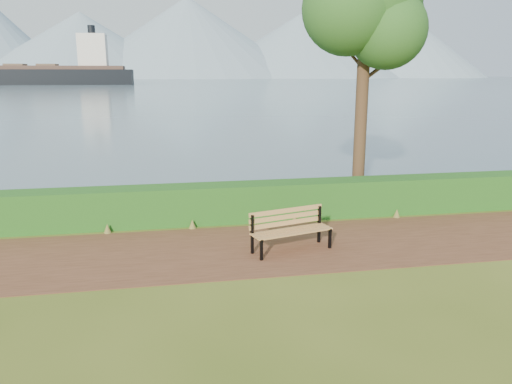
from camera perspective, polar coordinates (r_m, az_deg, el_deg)
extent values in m
plane|color=#445618|center=(11.09, -0.91, -7.05)|extent=(140.00, 140.00, 0.00)
cube|color=#4F2D1B|center=(11.36, -1.16, -6.51)|extent=(40.00, 3.40, 0.01)
cube|color=#154B15|center=(13.39, -2.76, -1.20)|extent=(32.00, 0.85, 1.00)
cube|color=#445E6E|center=(270.28, -10.29, 12.43)|extent=(700.00, 510.00, 0.00)
cone|color=gray|center=(409.91, -19.31, 15.55)|extent=(160.00, 160.00, 48.00)
cone|color=gray|center=(416.69, -7.75, 17.07)|extent=(190.00, 190.00, 62.00)
cone|color=gray|center=(425.70, 5.01, 16.25)|extent=(170.00, 170.00, 50.00)
cone|color=gray|center=(466.82, 15.84, 16.06)|extent=(150.00, 150.00, 58.00)
cone|color=gray|center=(440.53, -11.90, 14.95)|extent=(120.00, 120.00, 35.00)
cone|color=gray|center=(461.21, 9.12, 15.30)|extent=(130.00, 130.00, 40.00)
cube|color=black|center=(10.62, 0.62, -6.67)|extent=(0.07, 0.07, 0.46)
cube|color=black|center=(10.93, -0.44, -4.89)|extent=(0.07, 0.07, 0.89)
cube|color=black|center=(10.74, 0.08, -5.29)|extent=(0.19, 0.53, 0.05)
cube|color=black|center=(11.45, 8.44, -5.30)|extent=(0.07, 0.07, 0.46)
cube|color=black|center=(11.74, 7.23, -3.70)|extent=(0.07, 0.07, 0.89)
cube|color=black|center=(11.56, 7.84, -4.04)|extent=(0.19, 0.53, 0.05)
cube|color=#AE7343|center=(10.96, 4.62, -4.78)|extent=(1.81, 0.58, 0.04)
cube|color=#AE7343|center=(11.06, 4.28, -4.59)|extent=(1.81, 0.58, 0.04)
cube|color=#AE7343|center=(11.17, 3.95, -4.41)|extent=(1.81, 0.58, 0.04)
cube|color=#AE7343|center=(11.28, 3.62, -4.23)|extent=(1.81, 0.58, 0.04)
cube|color=#AE7343|center=(11.29, 3.47, -3.54)|extent=(1.80, 0.53, 0.11)
cube|color=#AE7343|center=(11.25, 3.48, -2.84)|extent=(1.80, 0.53, 0.11)
cube|color=#AE7343|center=(11.21, 3.49, -2.14)|extent=(1.80, 0.53, 0.11)
cylinder|color=#3B2318|center=(15.05, 12.02, 10.70)|extent=(0.36, 0.36, 6.47)
sphere|color=#1D4E1A|center=(15.81, 14.32, 18.55)|extent=(2.34, 2.34, 2.34)
sphere|color=#1D4E1A|center=(14.57, 10.50, 19.91)|extent=(2.52, 2.52, 2.52)
sphere|color=#1D4E1A|center=(14.74, 14.77, 17.51)|extent=(2.16, 2.16, 2.16)
cylinder|color=#3B2318|center=(15.19, 13.61, 13.36)|extent=(0.95, 0.11, 0.71)
cylinder|color=#3B2318|center=(14.99, 10.79, 15.22)|extent=(0.73, 0.34, 0.65)
cube|color=black|center=(185.03, -24.92, 11.50)|extent=(69.78, 11.26, 6.97)
cube|color=#46322A|center=(185.03, -25.05, 12.76)|extent=(64.20, 10.14, 1.20)
cube|color=silver|center=(181.16, -18.14, 15.06)|extent=(9.00, 8.26, 10.96)
cylinder|color=black|center=(181.53, -18.30, 17.09)|extent=(2.39, 2.39, 3.49)
cube|color=brown|center=(185.62, -25.81, 12.93)|extent=(6.01, 6.60, 0.80)
cube|color=brown|center=(183.39, -22.72, 13.23)|extent=(6.01, 6.60, 0.80)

